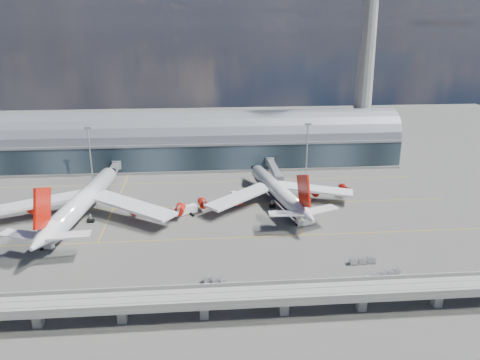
{
  "coord_description": "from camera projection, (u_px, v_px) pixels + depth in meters",
  "views": [
    {
      "loc": [
        0.41,
        -154.71,
        69.59
      ],
      "look_at": [
        14.47,
        10.0,
        14.0
      ],
      "focal_mm": 35.0,
      "sensor_mm": 36.0,
      "label": 1
    }
  ],
  "objects": [
    {
      "name": "ground",
      "position": [
        202.0,
        227.0,
        168.26
      ],
      "size": [
        500.0,
        500.0,
        0.0
      ],
      "primitive_type": "plane",
      "color": "#474744",
      "rests_on": "ground"
    },
    {
      "name": "taxi_lines",
      "position": [
        202.0,
        204.0,
        189.13
      ],
      "size": [
        200.0,
        80.12,
        0.01
      ],
      "color": "gold",
      "rests_on": "ground"
    },
    {
      "name": "terminal",
      "position": [
        200.0,
        143.0,
        238.29
      ],
      "size": [
        200.0,
        30.0,
        28.0
      ],
      "color": "#1C272F",
      "rests_on": "ground"
    },
    {
      "name": "control_tower",
      "position": [
        366.0,
        60.0,
        237.04
      ],
      "size": [
        19.0,
        19.0,
        103.0
      ],
      "color": "gray",
      "rests_on": "ground"
    },
    {
      "name": "guideway",
      "position": [
        204.0,
        299.0,
        114.63
      ],
      "size": [
        220.0,
        8.5,
        7.2
      ],
      "color": "gray",
      "rests_on": "ground"
    },
    {
      "name": "floodlight_mast_left",
      "position": [
        90.0,
        153.0,
        211.82
      ],
      "size": [
        3.0,
        0.7,
        25.7
      ],
      "color": "gray",
      "rests_on": "ground"
    },
    {
      "name": "floodlight_mast_right",
      "position": [
        307.0,
        148.0,
        219.88
      ],
      "size": [
        3.0,
        0.7,
        25.7
      ],
      "color": "gray",
      "rests_on": "ground"
    },
    {
      "name": "airliner_left",
      "position": [
        81.0,
        203.0,
        171.7
      ],
      "size": [
        75.69,
        79.62,
        24.26
      ],
      "rotation": [
        0.0,
        0.0,
        -0.13
      ],
      "color": "white",
      "rests_on": "ground"
    },
    {
      "name": "airliner_right",
      "position": [
        278.0,
        192.0,
        187.11
      ],
      "size": [
        64.03,
        67.0,
        21.37
      ],
      "rotation": [
        0.0,
        0.0,
        0.19
      ],
      "color": "white",
      "rests_on": "ground"
    },
    {
      "name": "jet_bridge_left",
      "position": [
        113.0,
        172.0,
        213.52
      ],
      "size": [
        4.4,
        28.0,
        7.25
      ],
      "color": "gray",
      "rests_on": "ground"
    },
    {
      "name": "jet_bridge_right",
      "position": [
        274.0,
        169.0,
        217.66
      ],
      "size": [
        4.4,
        32.0,
        7.25
      ],
      "color": "gray",
      "rests_on": "ground"
    },
    {
      "name": "service_truck_1",
      "position": [
        47.0,
        245.0,
        151.59
      ],
      "size": [
        4.65,
        3.15,
        2.47
      ],
      "rotation": [
        0.0,
        0.0,
        1.27
      ],
      "color": "silver",
      "rests_on": "ground"
    },
    {
      "name": "service_truck_2",
      "position": [
        185.0,
        210.0,
        178.56
      ],
      "size": [
        9.24,
        6.67,
        3.3
      ],
      "rotation": [
        0.0,
        0.0,
        2.07
      ],
      "color": "silver",
      "rests_on": "ground"
    },
    {
      "name": "service_truck_3",
      "position": [
        299.0,
        221.0,
        170.09
      ],
      "size": [
        2.41,
        5.27,
        2.49
      ],
      "rotation": [
        0.0,
        0.0,
        0.07
      ],
      "color": "silver",
      "rests_on": "ground"
    },
    {
      "name": "service_truck_4",
      "position": [
        266.0,
        181.0,
        212.25
      ],
      "size": [
        3.65,
        5.22,
        2.77
      ],
      "rotation": [
        0.0,
        0.0,
        0.34
      ],
      "color": "silver",
      "rests_on": "ground"
    },
    {
      "name": "service_truck_5",
      "position": [
        237.0,
        196.0,
        193.85
      ],
      "size": [
        5.6,
        6.08,
        2.9
      ],
      "rotation": [
        0.0,
        0.0,
        0.69
      ],
      "color": "silver",
      "rests_on": "ground"
    },
    {
      "name": "cargo_train_0",
      "position": [
        215.0,
        281.0,
        131.22
      ],
      "size": [
        7.01,
        3.62,
        1.55
      ],
      "rotation": [
        0.0,
        0.0,
        1.9
      ],
      "color": "gray",
      "rests_on": "ground"
    },
    {
      "name": "cargo_train_1",
      "position": [
        383.0,
        275.0,
        134.24
      ],
      "size": [
        12.2,
        5.3,
        1.64
      ],
      "rotation": [
        0.0,
        0.0,
        1.25
      ],
      "color": "gray",
      "rests_on": "ground"
    },
    {
      "name": "cargo_train_2",
      "position": [
        363.0,
        261.0,
        142.09
      ],
      "size": [
        8.39,
        2.3,
        1.86
      ],
      "rotation": [
        0.0,
        0.0,
        1.5
      ],
      "color": "gray",
      "rests_on": "ground"
    }
  ]
}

